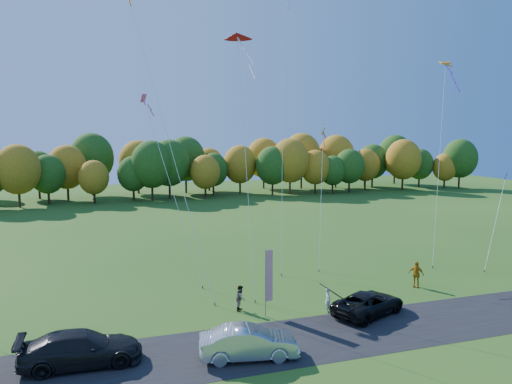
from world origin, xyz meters
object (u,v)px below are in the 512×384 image
object	(u,v)px
black_suv	(369,303)
person_east	(416,274)
feather_flag	(268,275)
silver_sedan	(249,343)

from	to	relation	value
black_suv	person_east	size ratio (longest dim) A/B	2.71
black_suv	feather_flag	xyz separation A→B (m)	(-6.06, 1.71, 1.91)
silver_sedan	feather_flag	world-z (taller)	feather_flag
black_suv	silver_sedan	bearing A→B (deg)	87.80
black_suv	feather_flag	size ratio (longest dim) A/B	1.21
feather_flag	black_suv	bearing A→B (deg)	-15.78
silver_sedan	feather_flag	xyz separation A→B (m)	(2.87, 5.09, 1.81)
person_east	feather_flag	distance (m)	12.54
black_suv	silver_sedan	size ratio (longest dim) A/B	1.05
feather_flag	silver_sedan	bearing A→B (deg)	-119.41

